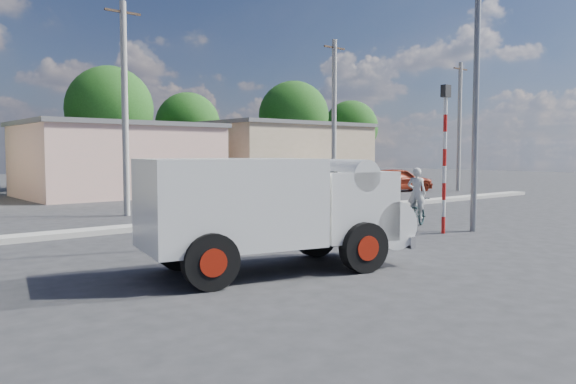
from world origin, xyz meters
TOP-DOWN VIEW (x-y plane):
  - ground_plane at (0.00, 0.00)m, footprint 120.00×120.00m
  - median at (0.00, 8.00)m, footprint 40.00×0.80m
  - truck at (-3.81, 0.59)m, footprint 5.80×3.15m
  - bicycle at (3.72, 2.88)m, footprint 1.88×1.24m
  - cyclist at (3.72, 2.88)m, footprint 0.58×0.69m
  - car_cream at (12.46, 17.36)m, footprint 4.27×2.43m
  - car_red at (16.68, 14.07)m, footprint 4.65×3.02m
  - traffic_pole at (3.20, 1.50)m, footprint 0.28×0.18m
  - streetlight at (4.14, 1.20)m, footprint 2.34×0.22m
  - building_row at (1.10, 22.00)m, footprint 37.80×7.30m
  - tree_row at (7.45, 28.53)m, footprint 51.24×7.43m
  - utility_poles at (3.25, 12.00)m, footprint 35.40×0.24m

SIDE VIEW (x-z plane):
  - ground_plane at x=0.00m, z-range 0.00..0.00m
  - median at x=0.00m, z-range 0.00..0.16m
  - bicycle at x=3.72m, z-range 0.00..0.93m
  - car_cream at x=12.46m, z-range 0.00..1.33m
  - car_red at x=16.68m, z-range 0.00..1.47m
  - cyclist at x=3.72m, z-range 0.00..1.62m
  - truck at x=-3.81m, z-range 0.12..2.40m
  - building_row at x=1.10m, z-range -0.09..4.35m
  - traffic_pole at x=3.20m, z-range 0.41..4.77m
  - utility_poles at x=3.25m, z-range 0.07..8.07m
  - tree_row at x=7.45m, z-range 0.75..9.17m
  - streetlight at x=4.14m, z-range 0.46..9.46m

